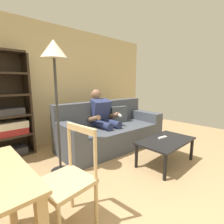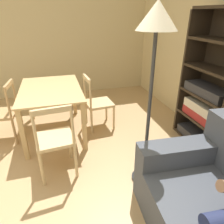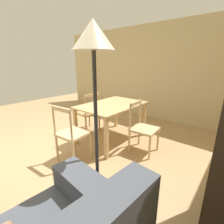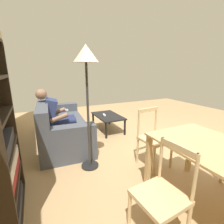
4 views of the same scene
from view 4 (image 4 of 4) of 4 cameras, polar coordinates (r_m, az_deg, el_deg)
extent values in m
plane|color=tan|center=(3.62, 15.89, -11.43)|extent=(8.73, 8.73, 0.00)
cube|color=#474C56|center=(3.86, -16.45, -6.27)|extent=(2.24, 1.10, 0.44)
cube|color=#474C56|center=(3.72, -22.63, -0.10)|extent=(2.18, 0.36, 0.49)
cube|color=#474C56|center=(2.84, -15.11, -6.83)|extent=(0.31, 0.95, 0.21)
cube|color=#474C56|center=(4.70, -17.82, 1.44)|extent=(0.31, 0.95, 0.21)
cube|color=#4B525B|center=(4.07, -20.24, 0.40)|extent=(0.42, 0.23, 0.36)
cube|color=navy|center=(3.58, -21.04, -0.15)|extent=(0.43, 0.39, 0.59)
sphere|color=#8C664C|center=(3.52, -23.39, 5.68)|extent=(0.21, 0.21, 0.21)
cylinder|color=navy|center=(3.54, -15.93, -3.18)|extent=(0.18, 0.45, 0.15)
cylinder|color=#8C664C|center=(3.66, -12.17, -7.13)|extent=(0.11, 0.11, 0.44)
cube|color=black|center=(3.74, -10.80, -9.53)|extent=(0.12, 0.25, 0.08)
cylinder|color=navy|center=(3.75, -16.27, -2.21)|extent=(0.18, 0.45, 0.15)
cylinder|color=#8C664C|center=(3.86, -12.71, -5.98)|extent=(0.11, 0.11, 0.44)
cube|color=black|center=(3.94, -11.40, -8.28)|extent=(0.12, 0.25, 0.08)
cylinder|color=#8C664C|center=(3.36, -17.88, -1.95)|extent=(0.12, 0.36, 0.19)
cylinder|color=#8C664C|center=(3.85, -18.38, 0.05)|extent=(0.12, 0.36, 0.19)
cube|color=white|center=(3.85, -16.06, 0.85)|extent=(0.05, 0.16, 0.08)
cube|color=black|center=(4.22, -1.44, -1.34)|extent=(0.98, 0.57, 0.03)
cylinder|color=black|center=(4.01, 4.47, -5.32)|extent=(0.05, 0.05, 0.38)
cylinder|color=black|center=(4.77, -0.93, -2.00)|extent=(0.05, 0.05, 0.38)
cylinder|color=black|center=(3.80, -2.05, -6.43)|extent=(0.05, 0.05, 0.38)
cylinder|color=black|center=(4.60, -6.55, -2.75)|extent=(0.05, 0.05, 0.38)
cube|color=white|center=(4.22, -2.69, -0.99)|extent=(0.18, 0.09, 0.02)
cube|color=#2D2319|center=(2.44, -32.96, -27.09)|extent=(0.85, 0.36, 0.04)
cube|color=#2D2319|center=(2.23, -34.33, -19.87)|extent=(0.85, 0.36, 0.04)
cube|color=#333338|center=(2.37, -32.78, -25.96)|extent=(0.70, 0.29, 0.12)
cube|color=maroon|center=(2.21, -34.01, -17.79)|extent=(0.70, 0.30, 0.12)
cube|color=tan|center=(2.08, 32.67, -10.59)|extent=(1.33, 0.89, 0.02)
cube|color=tan|center=(2.84, 25.41, -11.52)|extent=(0.06, 0.06, 0.74)
cube|color=tan|center=(2.33, 12.44, -16.27)|extent=(0.06, 0.06, 0.74)
cube|color=#D1B27F|center=(1.73, 16.13, -26.46)|extent=(0.45, 0.45, 0.04)
cylinder|color=#D1B27F|center=(1.89, 6.07, -30.70)|extent=(0.04, 0.04, 0.43)
cylinder|color=#D1B27F|center=(2.08, 15.57, -26.13)|extent=(0.04, 0.04, 0.43)
cylinder|color=#D1B27F|center=(1.91, 25.04, -31.45)|extent=(0.04, 0.04, 0.43)
cylinder|color=#D1B27F|center=(1.82, 16.57, -15.22)|extent=(0.03, 0.03, 0.47)
cylinder|color=#D1B27F|center=(1.63, 26.86, -20.13)|extent=(0.03, 0.03, 0.47)
cube|color=#D1B27F|center=(1.62, 22.04, -11.35)|extent=(0.38, 0.07, 0.06)
cube|color=#D1B27F|center=(2.76, 14.65, -9.12)|extent=(0.46, 0.46, 0.04)
cylinder|color=#D1B27F|center=(2.62, 14.32, -16.13)|extent=(0.04, 0.04, 0.47)
cylinder|color=#D1B27F|center=(2.88, 19.85, -13.65)|extent=(0.04, 0.04, 0.47)
cylinder|color=#D1B27F|center=(2.86, 8.83, -13.04)|extent=(0.04, 0.04, 0.47)
cylinder|color=#D1B27F|center=(3.10, 14.36, -11.10)|extent=(0.04, 0.04, 0.47)
cylinder|color=#D1B27F|center=(2.68, 9.22, -4.05)|extent=(0.03, 0.03, 0.48)
cylinder|color=#D1B27F|center=(2.93, 14.94, -2.74)|extent=(0.03, 0.03, 0.48)
cube|color=#D1B27F|center=(2.74, 12.44, 0.78)|extent=(0.07, 0.38, 0.06)
cylinder|color=tan|center=(2.85, 33.95, -16.02)|extent=(0.04, 0.04, 0.43)
cylinder|color=black|center=(2.87, -7.62, -17.88)|extent=(0.28, 0.28, 0.03)
cylinder|color=#333333|center=(2.54, -8.24, -2.25)|extent=(0.04, 0.04, 1.65)
cone|color=beige|center=(2.44, -9.09, 19.52)|extent=(0.36, 0.36, 0.24)
camera|label=1|loc=(3.20, 41.25, 7.18)|focal=26.90mm
camera|label=2|loc=(4.34, -4.28, 17.66)|focal=33.08mm
camera|label=3|loc=(3.35, -32.17, 12.50)|focal=26.17mm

